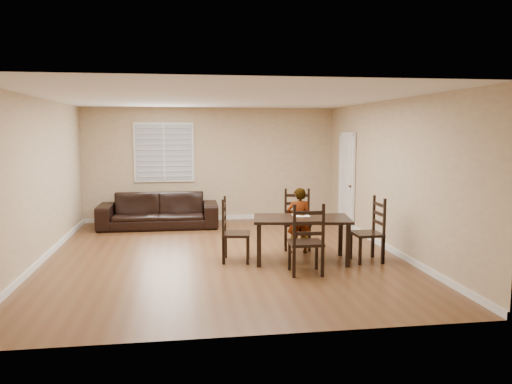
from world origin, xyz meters
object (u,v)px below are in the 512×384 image
at_px(chair_right, 374,232).
at_px(donut, 302,214).
at_px(child, 299,220).
at_px(chair_left, 229,232).
at_px(sofa, 159,211).
at_px(chair_far, 308,243).
at_px(dining_table, 302,223).
at_px(chair_near, 297,221).

height_order(chair_right, donut, chair_right).
relative_size(child, donut, 11.02).
distance_m(chair_left, child, 1.34).
bearing_deg(sofa, chair_far, -59.49).
xyz_separation_m(chair_left, chair_right, (2.39, -0.34, 0.00)).
distance_m(dining_table, chair_near, 1.03).
distance_m(chair_near, chair_left, 1.58).
distance_m(chair_left, chair_right, 2.42).
xyz_separation_m(chair_near, chair_left, (-1.35, -0.82, -0.01)).
height_order(dining_table, chair_far, chair_far).
distance_m(chair_near, donut, 0.88).
relative_size(chair_near, sofa, 0.42).
bearing_deg(chair_far, chair_right, -149.85).
bearing_deg(chair_left, chair_far, -124.28).
height_order(chair_right, child, child).
bearing_deg(chair_near, dining_table, -88.20).
xyz_separation_m(dining_table, child, (0.08, 0.56, -0.06)).
bearing_deg(chair_left, sofa, 31.41).
bearing_deg(chair_far, chair_near, -95.70).
distance_m(chair_near, chair_right, 1.56).
xyz_separation_m(chair_left, donut, (1.24, -0.01, 0.28)).
bearing_deg(chair_right, chair_near, -139.61).
bearing_deg(chair_far, donut, -96.30).
relative_size(dining_table, child, 1.44).
xyz_separation_m(chair_near, sofa, (-2.63, 2.30, -0.11)).
bearing_deg(chair_near, chair_far, -87.66).
distance_m(dining_table, chair_far, 0.86).
bearing_deg(donut, sofa, 128.86).
bearing_deg(chair_right, donut, -107.46).
height_order(chair_near, chair_right, chair_near).
relative_size(chair_left, child, 0.91).
height_order(chair_left, sofa, chair_left).
bearing_deg(chair_left, dining_table, -89.53).
bearing_deg(dining_table, donut, 83.66).
bearing_deg(child, chair_near, -96.79).
relative_size(chair_far, chair_left, 1.03).
bearing_deg(sofa, chair_right, -42.46).
relative_size(chair_far, child, 0.94).
relative_size(chair_far, donut, 10.36).
bearing_deg(child, chair_left, 18.99).
distance_m(dining_table, chair_left, 1.22).
height_order(chair_near, chair_far, chair_far).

